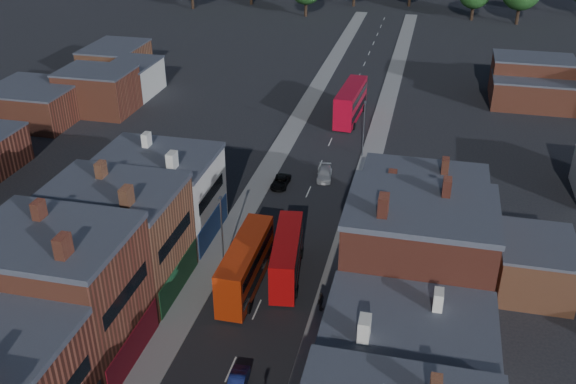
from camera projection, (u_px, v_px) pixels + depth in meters
The scene contains 11 objects.
pavement_west at pixel (263, 179), 83.45m from camera, with size 3.00×200.00×0.12m, color gray.
pavement_east at pixel (362, 190), 80.83m from camera, with size 3.00×200.00×0.12m, color gray.
lamp_post_2 at pixel (222, 228), 63.83m from camera, with size 0.25×0.70×8.12m.
lamp_post_3 at pixel (364, 125), 87.49m from camera, with size 0.25×0.70×8.12m.
bus_0 at pixel (246, 265), 61.64m from camera, with size 2.98×11.58×5.00m.
bus_1 at pixel (287, 256), 63.40m from camera, with size 3.81×10.80×4.57m.
bus_2 at pixel (351, 102), 100.71m from camera, with size 3.72×12.66×5.40m.
car_1 at pixel (237, 384), 50.68m from camera, with size 1.34×3.83×1.26m, color navy.
car_2 at pixel (280, 182), 81.58m from camera, with size 1.94×4.21×1.17m, color black.
car_3 at pixel (324, 174), 83.51m from camera, with size 1.82×4.47×1.30m, color silver.
ped_3 at pixel (321, 301), 59.20m from camera, with size 1.13×0.51×1.93m, color #514C45.
Camera 1 is at (13.70, -21.67, 37.91)m, focal length 40.00 mm.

